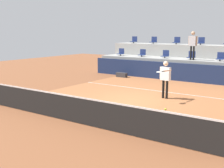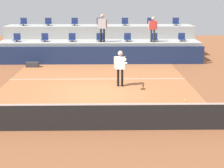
{
  "view_description": "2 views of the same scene",
  "coord_description": "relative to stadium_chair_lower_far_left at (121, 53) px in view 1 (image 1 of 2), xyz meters",
  "views": [
    {
      "loc": [
        6.62,
        -11.02,
        3.0
      ],
      "look_at": [
        -0.12,
        -1.38,
        0.9
      ],
      "focal_mm": 47.27,
      "sensor_mm": 36.0,
      "label": 1
    },
    {
      "loc": [
        0.47,
        -13.41,
        4.25
      ],
      "look_at": [
        0.67,
        -1.66,
        0.89
      ],
      "focal_mm": 51.03,
      "sensor_mm": 36.0,
      "label": 2
    }
  ],
  "objects": [
    {
      "name": "court_service_line",
      "position": [
        5.34,
        -4.83,
        -1.46
      ],
      "size": [
        9.0,
        0.06,
        0.0
      ],
      "primitive_type": "cube",
      "color": "silver",
      "rests_on": "ground_plane"
    },
    {
      "name": "court_inner_paint",
      "position": [
        5.34,
        -6.23,
        -1.46
      ],
      "size": [
        9.0,
        10.0,
        0.01
      ],
      "primitive_type": "cube",
      "color": "#A36038",
      "rests_on": "ground_plane"
    },
    {
      "name": "seating_tier_lower",
      "position": [
        5.34,
        0.07,
        -0.84
      ],
      "size": [
        13.0,
        1.8,
        1.25
      ],
      "primitive_type": "cube",
      "color": "#9E9E99",
      "rests_on": "ground_plane"
    },
    {
      "name": "stadium_chair_upper_center",
      "position": [
        5.34,
        1.8,
        0.85
      ],
      "size": [
        0.44,
        0.4,
        0.52
      ],
      "color": "#2D2D33",
      "rests_on": "seating_tier_upper"
    },
    {
      "name": "sponsor_backboard",
      "position": [
        5.34,
        -1.23,
        -0.91
      ],
      "size": [
        13.0,
        0.16,
        1.1
      ],
      "primitive_type": "cube",
      "color": "navy",
      "rests_on": "ground_plane"
    },
    {
      "name": "stadium_chair_upper_far_left",
      "position": [
        0.04,
        1.8,
        0.85
      ],
      "size": [
        0.44,
        0.4,
        0.52
      ],
      "color": "#2D2D33",
      "rests_on": "seating_tier_upper"
    },
    {
      "name": "spectator_in_white",
      "position": [
        5.55,
        -0.38,
        0.85
      ],
      "size": [
        0.61,
        0.28,
        1.76
      ],
      "color": "black",
      "rests_on": "seating_tier_lower"
    },
    {
      "name": "stadium_chair_lower_left",
      "position": [
        1.8,
        0.0,
        0.0
      ],
      "size": [
        0.44,
        0.4,
        0.52
      ],
      "color": "#2D2D33",
      "rests_on": "seating_tier_lower"
    },
    {
      "name": "tennis_net",
      "position": [
        5.34,
        -11.23,
        -0.97
      ],
      "size": [
        10.48,
        0.08,
        1.07
      ],
      "color": "black",
      "rests_on": "ground_plane"
    },
    {
      "name": "stadium_chair_lower_center",
      "position": [
        5.36,
        0.0,
        0.0
      ],
      "size": [
        0.44,
        0.4,
        0.52
      ],
      "color": "#2D2D33",
      "rests_on": "seating_tier_lower"
    },
    {
      "name": "tennis_ball",
      "position": [
        8.46,
        -10.52,
        -0.71
      ],
      "size": [
        0.07,
        0.07,
        0.07
      ],
      "color": "#CCE033"
    },
    {
      "name": "stadium_chair_lower_mid_left",
      "position": [
        3.56,
        0.0,
        0.0
      ],
      "size": [
        0.44,
        0.4,
        0.52
      ],
      "color": "#2D2D33",
      "rests_on": "seating_tier_lower"
    },
    {
      "name": "ground_plane",
      "position": [
        5.34,
        -7.23,
        -1.46
      ],
      "size": [
        40.0,
        40.0,
        0.0
      ],
      "primitive_type": "plane",
      "color": "brown"
    },
    {
      "name": "equipment_bag",
      "position": [
        1.36,
        -1.98,
        -1.31
      ],
      "size": [
        0.76,
        0.28,
        0.3
      ],
      "primitive_type": "cube",
      "color": "#333338",
      "rests_on": "ground_plane"
    },
    {
      "name": "stadium_chair_upper_left",
      "position": [
        1.75,
        1.8,
        0.85
      ],
      "size": [
        0.44,
        0.4,
        0.52
      ],
      "color": "#2D2D33",
      "rests_on": "seating_tier_upper"
    },
    {
      "name": "stadium_chair_upper_mid_left",
      "position": [
        3.58,
        1.8,
        0.85
      ],
      "size": [
        0.44,
        0.4,
        0.52
      ],
      "color": "#2D2D33",
      "rests_on": "seating_tier_upper"
    },
    {
      "name": "tennis_player",
      "position": [
        6.44,
        -6.19,
        -0.42
      ],
      "size": [
        0.59,
        1.24,
        1.7
      ],
      "color": "black",
      "rests_on": "ground_plane"
    },
    {
      "name": "seating_tier_upper",
      "position": [
        5.34,
        1.87,
        -0.41
      ],
      "size": [
        13.0,
        1.8,
        2.1
      ],
      "primitive_type": "cube",
      "color": "#9E9E99",
      "rests_on": "ground_plane"
    },
    {
      "name": "stadium_chair_lower_far_left",
      "position": [
        0.0,
        0.0,
        0.0
      ],
      "size": [
        0.44,
        0.4,
        0.52
      ],
      "color": "#2D2D33",
      "rests_on": "seating_tier_lower"
    },
    {
      "name": "stadium_chair_lower_mid_right",
      "position": [
        7.16,
        0.0,
        0.0
      ],
      "size": [
        0.44,
        0.4,
        0.52
      ],
      "color": "#2D2D33",
      "rests_on": "seating_tier_lower"
    }
  ]
}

